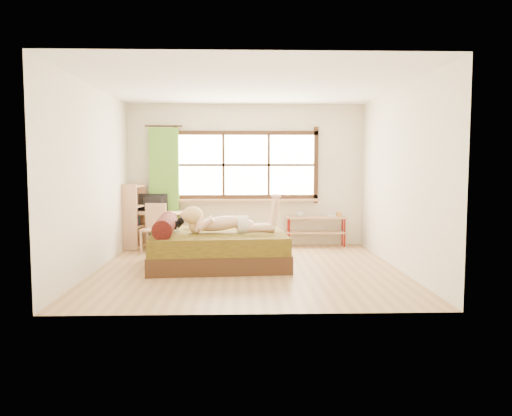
{
  "coord_description": "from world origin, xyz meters",
  "views": [
    {
      "loc": [
        -0.1,
        -7.34,
        1.56
      ],
      "look_at": [
        0.13,
        0.2,
        0.9
      ],
      "focal_mm": 35.0,
      "sensor_mm": 36.0,
      "label": 1
    }
  ],
  "objects_px": {
    "chair": "(154,225)",
    "bookshelf": "(134,216)",
    "bed": "(215,247)",
    "woman": "(228,213)",
    "desk": "(152,216)",
    "pipe_shelf": "(317,224)",
    "kitten": "(172,224)"
  },
  "relations": [
    {
      "from": "kitten",
      "to": "chair",
      "type": "distance_m",
      "value": 1.27
    },
    {
      "from": "chair",
      "to": "bookshelf",
      "type": "distance_m",
      "value": 0.55
    },
    {
      "from": "kitten",
      "to": "bookshelf",
      "type": "relative_size",
      "value": 0.26
    },
    {
      "from": "bookshelf",
      "to": "woman",
      "type": "bearing_deg",
      "value": -33.48
    },
    {
      "from": "chair",
      "to": "bookshelf",
      "type": "relative_size",
      "value": 0.72
    },
    {
      "from": "woman",
      "to": "bookshelf",
      "type": "bearing_deg",
      "value": 133.11
    },
    {
      "from": "bed",
      "to": "desk",
      "type": "relative_size",
      "value": 1.87
    },
    {
      "from": "chair",
      "to": "bed",
      "type": "bearing_deg",
      "value": -39.21
    },
    {
      "from": "chair",
      "to": "pipe_shelf",
      "type": "relative_size",
      "value": 0.75
    },
    {
      "from": "bed",
      "to": "desk",
      "type": "height_order",
      "value": "bed"
    },
    {
      "from": "woman",
      "to": "bookshelf",
      "type": "relative_size",
      "value": 1.21
    },
    {
      "from": "chair",
      "to": "bookshelf",
      "type": "bearing_deg",
      "value": 151.43
    },
    {
      "from": "woman",
      "to": "kitten",
      "type": "xyz_separation_m",
      "value": [
        -0.87,
        0.15,
        -0.19
      ]
    },
    {
      "from": "woman",
      "to": "kitten",
      "type": "distance_m",
      "value": 0.9
    },
    {
      "from": "pipe_shelf",
      "to": "bookshelf",
      "type": "relative_size",
      "value": 0.96
    },
    {
      "from": "desk",
      "to": "chair",
      "type": "relative_size",
      "value": 1.35
    },
    {
      "from": "bed",
      "to": "pipe_shelf",
      "type": "bearing_deg",
      "value": 39.35
    },
    {
      "from": "pipe_shelf",
      "to": "bed",
      "type": "bearing_deg",
      "value": -135.17
    },
    {
      "from": "bed",
      "to": "kitten",
      "type": "relative_size",
      "value": 7.04
    },
    {
      "from": "pipe_shelf",
      "to": "chair",
      "type": "bearing_deg",
      "value": -169.44
    },
    {
      "from": "bed",
      "to": "woman",
      "type": "bearing_deg",
      "value": -17.17
    },
    {
      "from": "kitten",
      "to": "chair",
      "type": "xyz_separation_m",
      "value": [
        -0.48,
        1.17,
        -0.16
      ]
    },
    {
      "from": "chair",
      "to": "woman",
      "type": "bearing_deg",
      "value": -35.63
    },
    {
      "from": "desk",
      "to": "bed",
      "type": "bearing_deg",
      "value": -43.84
    },
    {
      "from": "desk",
      "to": "bookshelf",
      "type": "xyz_separation_m",
      "value": [
        -0.31,
        -0.05,
        0.01
      ]
    },
    {
      "from": "bed",
      "to": "kitten",
      "type": "xyz_separation_m",
      "value": [
        -0.67,
        0.1,
        0.36
      ]
    },
    {
      "from": "bed",
      "to": "bookshelf",
      "type": "height_order",
      "value": "bookshelf"
    },
    {
      "from": "bed",
      "to": "chair",
      "type": "distance_m",
      "value": 1.72
    },
    {
      "from": "bookshelf",
      "to": "kitten",
      "type": "bearing_deg",
      "value": -49.45
    },
    {
      "from": "woman",
      "to": "chair",
      "type": "xyz_separation_m",
      "value": [
        -1.35,
        1.32,
        -0.35
      ]
    },
    {
      "from": "bed",
      "to": "woman",
      "type": "relative_size",
      "value": 1.51
    },
    {
      "from": "kitten",
      "to": "pipe_shelf",
      "type": "height_order",
      "value": "kitten"
    }
  ]
}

